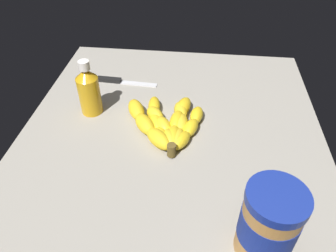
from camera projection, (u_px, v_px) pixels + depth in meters
ground_plane at (172, 134)px, 78.51cm from camera, size 71.54×77.18×4.15cm
banana_bunch at (167, 124)px, 75.62cm from camera, size 20.32×20.72×3.67cm
peanut_butter_jar at (269, 223)px, 49.13cm from camera, size 9.31×9.31×14.22cm
honey_bottle at (89, 90)px, 77.91cm from camera, size 5.37×5.37×14.40cm
butter_knife at (121, 81)px, 91.91cm from camera, size 17.60×2.69×1.20cm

